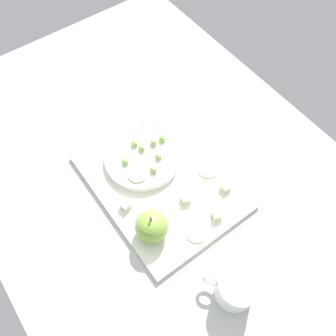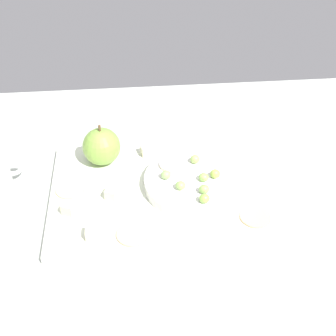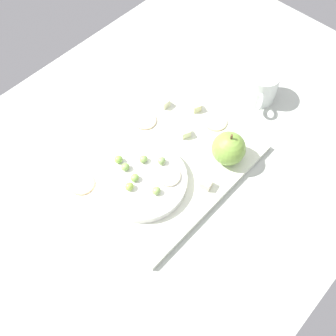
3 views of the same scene
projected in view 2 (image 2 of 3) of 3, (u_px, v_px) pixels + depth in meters
table at (157, 208)px, 88.65cm from camera, size 130.97×85.61×3.86cm
platter at (157, 192)px, 88.15cm from camera, size 38.63×29.49×1.48cm
serving_dish at (195, 182)px, 87.77cm from camera, size 18.91×18.91×2.03cm
apple_whole at (102, 146)px, 91.91cm from camera, size 7.38×7.38×7.38cm
apple_stem at (100, 128)px, 89.22cm from camera, size 0.50×0.50×1.20cm
cheese_cube_0 at (146, 151)px, 95.32cm from camera, size 2.41×2.41×2.03cm
cheese_cube_1 at (112, 195)px, 84.95cm from camera, size 2.67×2.67×2.03cm
cheese_cube_2 at (92, 233)px, 77.69cm from camera, size 2.11×2.11×2.03cm
cheese_cube_3 at (69, 208)px, 82.32cm from camera, size 2.66×2.66×2.03cm
cracker_0 at (70, 189)px, 87.42cm from camera, size 5.38×5.38×0.40cm
cracker_1 at (255, 217)px, 81.81cm from camera, size 5.38×5.38×0.40cm
cracker_2 at (133, 235)px, 78.59cm from camera, size 5.38×5.38×0.40cm
grape_0 at (204, 198)px, 81.53cm from camera, size 1.86×1.67×1.69cm
grape_1 at (204, 177)px, 86.06cm from camera, size 1.86×1.67×1.55cm
grape_2 at (180, 185)px, 84.28cm from camera, size 1.86×1.67×1.57cm
grape_3 at (166, 175)px, 86.51cm from camera, size 1.86×1.67×1.65cm
grape_4 at (204, 189)px, 83.44cm from camera, size 1.86×1.67×1.64cm
grape_5 at (195, 159)px, 90.16cm from camera, size 1.86×1.67×1.66cm
grape_6 at (215, 174)px, 86.73cm from camera, size 1.86×1.67×1.69cm
apple_slice_0 at (172, 165)px, 89.70cm from camera, size 4.81×4.81×0.60cm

